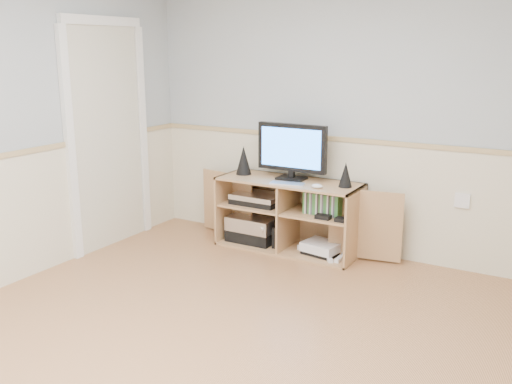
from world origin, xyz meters
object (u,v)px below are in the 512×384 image
at_px(media_cabinet, 291,213).
at_px(game_consoles, 321,248).
at_px(keyboard, 287,184).
at_px(monitor, 292,149).

bearing_deg(media_cabinet, game_consoles, -11.71).
relative_size(media_cabinet, keyboard, 6.79).
bearing_deg(media_cabinet, keyboard, -74.79).
height_order(media_cabinet, game_consoles, media_cabinet).
bearing_deg(keyboard, game_consoles, 12.81).
xyz_separation_m(media_cabinet, keyboard, (0.05, -0.20, 0.32)).
bearing_deg(game_consoles, monitor, 169.77).
relative_size(media_cabinet, monitor, 3.08).
height_order(media_cabinet, keyboard, keyboard).
bearing_deg(media_cabinet, monitor, -90.00).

